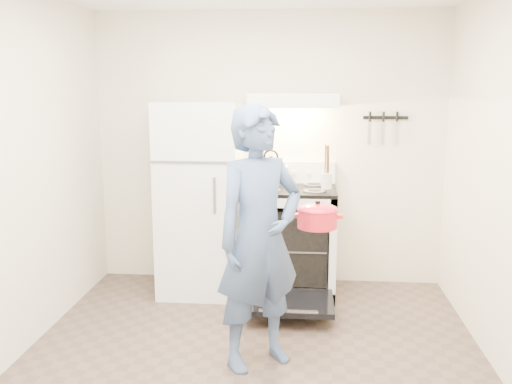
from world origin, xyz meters
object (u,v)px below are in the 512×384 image
at_px(refrigerator, 201,198).
at_px(tea_kettle, 271,167).
at_px(person, 259,238).
at_px(stove_body, 292,242).
at_px(dutch_oven, 317,219).

distance_m(refrigerator, tea_kettle, 0.70).
distance_m(tea_kettle, person, 1.60).
height_order(stove_body, tea_kettle, tea_kettle).
bearing_deg(person, refrigerator, 78.19).
bearing_deg(tea_kettle, person, -89.09).
bearing_deg(dutch_oven, person, -142.69).
relative_size(refrigerator, tea_kettle, 5.47).
xyz_separation_m(refrigerator, dutch_oven, (1.01, -1.05, 0.09)).
height_order(stove_body, person, person).
bearing_deg(stove_body, tea_kettle, 132.99).
bearing_deg(dutch_oven, refrigerator, 133.82).
xyz_separation_m(refrigerator, person, (0.63, -1.34, 0.01)).
relative_size(refrigerator, person, 0.98).
relative_size(stove_body, tea_kettle, 2.96).
distance_m(refrigerator, stove_body, 0.90).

